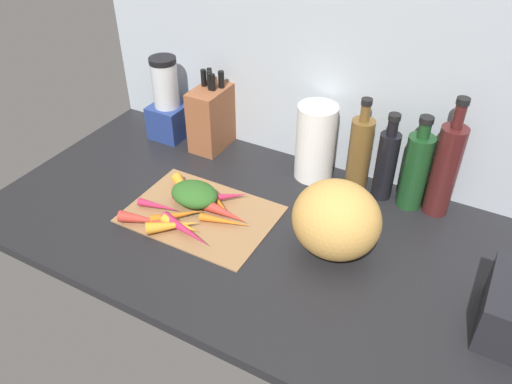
# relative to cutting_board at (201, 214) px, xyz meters

# --- Properties ---
(ground_plane) EXTENTS (1.70, 0.80, 0.03)m
(ground_plane) POSITION_rel_cutting_board_xyz_m (0.25, 0.04, -0.02)
(ground_plane) COLOR black
(wall_back) EXTENTS (1.70, 0.03, 0.60)m
(wall_back) POSITION_rel_cutting_board_xyz_m (0.25, 0.42, 0.30)
(wall_back) COLOR #ADB7C1
(wall_back) RESTS_ON ground_plane
(cutting_board) EXTENTS (0.41, 0.29, 0.01)m
(cutting_board) POSITION_rel_cutting_board_xyz_m (0.00, 0.00, 0.00)
(cutting_board) COLOR #997047
(cutting_board) RESTS_ON ground_plane
(carrot_0) EXTENTS (0.16, 0.13, 0.03)m
(carrot_0) POSITION_rel_cutting_board_xyz_m (-0.08, 0.04, 0.02)
(carrot_0) COLOR orange
(carrot_0) RESTS_ON cutting_board
(carrot_1) EXTENTS (0.12, 0.12, 0.03)m
(carrot_1) POSITION_rel_cutting_board_xyz_m (-0.04, -0.06, 0.02)
(carrot_1) COLOR orange
(carrot_1) RESTS_ON cutting_board
(carrot_2) EXTENTS (0.14, 0.05, 0.03)m
(carrot_2) POSITION_rel_cutting_board_xyz_m (0.08, 0.01, 0.02)
(carrot_2) COLOR red
(carrot_2) RESTS_ON cutting_board
(carrot_3) EXTENTS (0.11, 0.03, 0.03)m
(carrot_3) POSITION_rel_cutting_board_xyz_m (-0.01, -0.09, 0.02)
(carrot_3) COLOR orange
(carrot_3) RESTS_ON cutting_board
(carrot_4) EXTENTS (0.13, 0.12, 0.03)m
(carrot_4) POSITION_rel_cutting_board_xyz_m (-0.02, -0.10, 0.02)
(carrot_4) COLOR orange
(carrot_4) RESTS_ON cutting_board
(carrot_5) EXTENTS (0.15, 0.11, 0.03)m
(carrot_5) POSITION_rel_cutting_board_xyz_m (0.02, 0.06, 0.02)
(carrot_5) COLOR orange
(carrot_5) RESTS_ON cutting_board
(carrot_6) EXTENTS (0.17, 0.03, 0.03)m
(carrot_6) POSITION_rel_cutting_board_xyz_m (-0.02, 0.02, 0.02)
(carrot_6) COLOR #B2264C
(carrot_6) RESTS_ON cutting_board
(carrot_7) EXTENTS (0.13, 0.04, 0.02)m
(carrot_7) POSITION_rel_cutting_board_xyz_m (-0.11, -0.04, 0.02)
(carrot_7) COLOR #B2264C
(carrot_7) RESTS_ON cutting_board
(carrot_8) EXTENTS (0.18, 0.07, 0.03)m
(carrot_8) POSITION_rel_cutting_board_xyz_m (0.02, -0.10, 0.02)
(carrot_8) COLOR #B2264C
(carrot_8) RESTS_ON cutting_board
(carrot_9) EXTENTS (0.14, 0.12, 0.03)m
(carrot_9) POSITION_rel_cutting_board_xyz_m (0.03, 0.07, 0.02)
(carrot_9) COLOR #B2264C
(carrot_9) RESTS_ON cutting_board
(carrot_10) EXTENTS (0.15, 0.05, 0.02)m
(carrot_10) POSITION_rel_cutting_board_xyz_m (0.09, -0.01, 0.01)
(carrot_10) COLOR orange
(carrot_10) RESTS_ON cutting_board
(carrot_11) EXTENTS (0.14, 0.07, 0.03)m
(carrot_11) POSITION_rel_cutting_board_xyz_m (-0.11, -0.12, 0.02)
(carrot_11) COLOR red
(carrot_11) RESTS_ON cutting_board
(carrot_greens_pile) EXTENTS (0.14, 0.11, 0.06)m
(carrot_greens_pile) POSITION_rel_cutting_board_xyz_m (-0.04, 0.03, 0.03)
(carrot_greens_pile) COLOR #2D6023
(carrot_greens_pile) RESTS_ON cutting_board
(winter_squash) EXTENTS (0.23, 0.21, 0.20)m
(winter_squash) POSITION_rel_cutting_board_xyz_m (0.38, 0.04, 0.10)
(winter_squash) COLOR gold
(winter_squash) RESTS_ON ground_plane
(knife_block) EXTENTS (0.10, 0.17, 0.27)m
(knife_block) POSITION_rel_cutting_board_xyz_m (-0.17, 0.34, 0.10)
(knife_block) COLOR brown
(knife_block) RESTS_ON ground_plane
(blender_appliance) EXTENTS (0.12, 0.12, 0.29)m
(blender_appliance) POSITION_rel_cutting_board_xyz_m (-0.34, 0.32, 0.12)
(blender_appliance) COLOR navy
(blender_appliance) RESTS_ON ground_plane
(paper_towel_roll) EXTENTS (0.12, 0.12, 0.24)m
(paper_towel_roll) POSITION_rel_cutting_board_xyz_m (0.20, 0.33, 0.12)
(paper_towel_roll) COLOR white
(paper_towel_roll) RESTS_ON ground_plane
(bottle_0) EXTENTS (0.07, 0.07, 0.29)m
(bottle_0) POSITION_rel_cutting_board_xyz_m (0.33, 0.34, 0.12)
(bottle_0) COLOR brown
(bottle_0) RESTS_ON ground_plane
(bottle_1) EXTENTS (0.06, 0.06, 0.27)m
(bottle_1) POSITION_rel_cutting_board_xyz_m (0.42, 0.33, 0.11)
(bottle_1) COLOR black
(bottle_1) RESTS_ON ground_plane
(bottle_2) EXTENTS (0.07, 0.07, 0.28)m
(bottle_2) POSITION_rel_cutting_board_xyz_m (0.50, 0.33, 0.12)
(bottle_2) COLOR #19421E
(bottle_2) RESTS_ON ground_plane
(bottle_3) EXTENTS (0.07, 0.07, 0.35)m
(bottle_3) POSITION_rel_cutting_board_xyz_m (0.57, 0.34, 0.14)
(bottle_3) COLOR #471919
(bottle_3) RESTS_ON ground_plane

